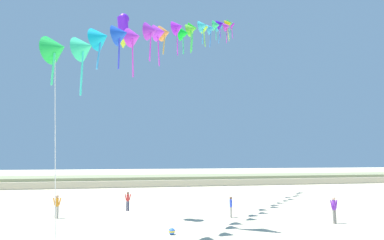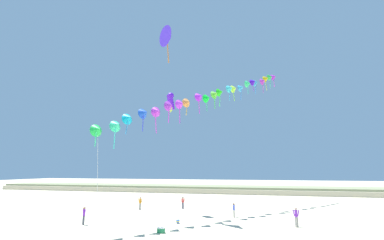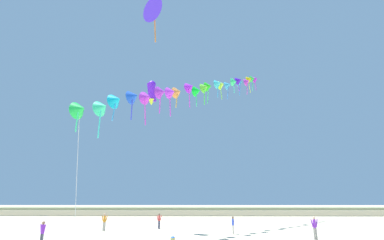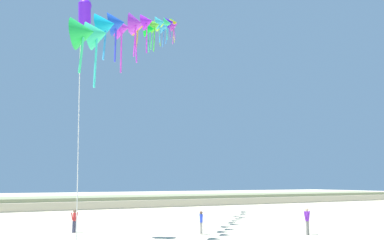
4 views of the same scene
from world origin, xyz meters
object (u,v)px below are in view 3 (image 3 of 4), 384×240
at_px(person_near_left, 315,226).
at_px(beach_ball, 173,239).
at_px(person_near_right, 42,232).
at_px(person_far_left, 233,224).
at_px(large_kite_low_lead, 156,11).
at_px(large_kite_mid_trail, 152,92).
at_px(person_far_right, 104,221).
at_px(person_mid_center, 159,220).

xyz_separation_m(person_near_left, beach_ball, (-10.84, -0.90, -0.82)).
xyz_separation_m(person_near_right, person_far_left, (13.36, 7.22, -0.07)).
bearing_deg(large_kite_low_lead, beach_ball, -48.21).
relative_size(person_far_left, beach_ball, 4.10).
xyz_separation_m(person_near_left, large_kite_mid_trail, (-13.66, 4.71, 12.72)).
distance_m(person_far_right, large_kite_low_lead, 21.15).
bearing_deg(person_near_left, large_kite_mid_trail, 160.98).
xyz_separation_m(person_near_left, person_near_right, (-19.21, -3.68, -0.07)).
distance_m(person_mid_center, person_far_right, 5.57).
bearing_deg(person_mid_center, large_kite_low_lead, -90.98).
bearing_deg(person_mid_center, person_near_right, -117.51).
bearing_deg(person_near_right, person_mid_center, 62.49).
xyz_separation_m(person_mid_center, person_far_right, (-5.01, -2.42, 0.07)).
bearing_deg(person_near_right, person_near_left, 10.83).
relative_size(person_near_right, large_kite_low_lead, 0.34).
relative_size(person_near_right, large_kite_mid_trail, 0.60).
distance_m(person_near_right, large_kite_low_lead, 21.70).
height_order(person_near_right, large_kite_mid_trail, large_kite_mid_trail).
xyz_separation_m(person_far_right, large_kite_low_lead, (4.90, -4.30, 20.12)).
bearing_deg(person_far_right, person_far_left, -11.02).
xyz_separation_m(large_kite_low_lead, beach_ball, (2.24, -2.51, -20.89)).
bearing_deg(person_mid_center, person_near_left, -32.70).
bearing_deg(beach_ball, person_near_right, -161.69).
xyz_separation_m(person_near_left, large_kite_low_lead, (-13.08, 1.60, 20.07)).
bearing_deg(beach_ball, person_far_right, 136.35).
bearing_deg(person_mid_center, person_far_left, -33.91).
relative_size(person_far_right, beach_ball, 4.52).
distance_m(person_near_left, person_far_right, 18.92).
height_order(person_near_right, person_mid_center, person_near_right).
relative_size(person_near_right, person_far_left, 1.08).
height_order(person_far_left, large_kite_mid_trail, large_kite_mid_trail).
xyz_separation_m(person_near_right, large_kite_low_lead, (6.13, 5.28, 20.14)).
xyz_separation_m(person_near_left, person_far_left, (-5.86, 3.54, -0.14)).
distance_m(person_far_left, person_far_right, 12.35).
distance_m(person_near_left, large_kite_low_lead, 24.01).
height_order(large_kite_low_lead, large_kite_mid_trail, large_kite_low_lead).
bearing_deg(person_mid_center, beach_ball, -77.03).
distance_m(person_near_left, person_mid_center, 15.41).
bearing_deg(beach_ball, person_far_left, 41.75).
height_order(person_mid_center, person_far_left, person_mid_center).
relative_size(person_mid_center, large_kite_low_lead, 0.33).
distance_m(person_near_left, person_near_right, 19.56).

